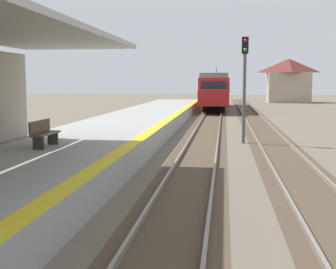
{
  "coord_description": "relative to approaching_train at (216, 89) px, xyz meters",
  "views": [
    {
      "loc": [
        2.92,
        1.44,
        3.05
      ],
      "look_at": [
        1.92,
        9.39,
        2.1
      ],
      "focal_mm": 47.96,
      "sensor_mm": 36.0,
      "label": 1
    }
  ],
  "objects": [
    {
      "name": "platform_bench",
      "position": [
        -4.89,
        -36.5,
        -0.8
      ],
      "size": [
        0.45,
        1.6,
        0.88
      ],
      "color": "brown",
      "rests_on": "station_platform"
    },
    {
      "name": "approaching_train",
      "position": [
        0.0,
        0.0,
        0.0
      ],
      "size": [
        2.93,
        19.6,
        4.76
      ],
      "color": "maroon",
      "rests_on": "ground"
    },
    {
      "name": "station_platform",
      "position": [
        -4.4,
        -35.99,
        -1.73
      ],
      "size": [
        5.0,
        80.0,
        0.91
      ],
      "color": "#999993",
      "rests_on": "ground"
    },
    {
      "name": "rail_signal_post",
      "position": [
        1.97,
        -28.15,
        1.02
      ],
      "size": [
        0.32,
        0.34,
        5.2
      ],
      "color": "#4C4C4C",
      "rests_on": "ground"
    },
    {
      "name": "track_pair_middle",
      "position": [
        3.4,
        -31.99,
        -2.13
      ],
      "size": [
        2.34,
        120.0,
        0.16
      ],
      "color": "#4C3D2D",
      "rests_on": "ground"
    },
    {
      "name": "distant_trackside_house",
      "position": [
        10.34,
        17.86,
        1.16
      ],
      "size": [
        6.6,
        5.28,
        6.4
      ],
      "color": "tan",
      "rests_on": "ground"
    },
    {
      "name": "track_pair_nearest_platform",
      "position": [
        -0.0,
        -31.99,
        -2.13
      ],
      "size": [
        2.34,
        120.0,
        0.16
      ],
      "color": "#4C3D2D",
      "rests_on": "ground"
    }
  ]
}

